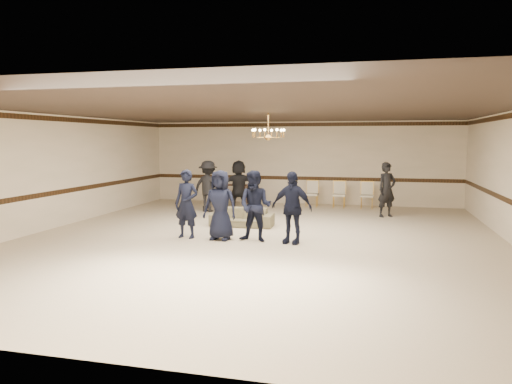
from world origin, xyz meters
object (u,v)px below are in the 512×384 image
(boy_a, at_px, (187,204))
(adult_mid, at_px, (239,185))
(chandelier, at_px, (268,125))
(banquet_chair_mid, at_px, (339,195))
(banquet_chair_right, at_px, (367,195))
(boy_d, at_px, (292,207))
(adult_right, at_px, (387,190))
(settee, at_px, (242,217))
(boy_b, at_px, (220,205))
(boy_c, at_px, (255,206))
(console_table, at_px, (236,194))
(banquet_chair_left, at_px, (312,194))
(adult_left, at_px, (208,186))

(boy_a, bearing_deg, adult_mid, 98.07)
(chandelier, bearing_deg, banquet_chair_mid, 73.37)
(boy_a, relative_size, banquet_chair_right, 1.81)
(boy_d, bearing_deg, adult_right, 76.65)
(settee, distance_m, adult_mid, 3.38)
(boy_a, bearing_deg, boy_d, 7.15)
(boy_b, bearing_deg, boy_a, -176.79)
(boy_c, distance_m, console_table, 7.10)
(settee, relative_size, console_table, 1.98)
(boy_c, relative_size, banquet_chair_right, 1.81)
(banquet_chair_left, height_order, banquet_chair_right, same)
(boy_b, xyz_separation_m, banquet_chair_right, (3.47, 6.46, -0.39))
(chandelier, xyz_separation_m, adult_mid, (-1.91, 3.80, -1.99))
(boy_a, xyz_separation_m, banquet_chair_mid, (3.37, 6.46, -0.39))
(console_table, bearing_deg, adult_mid, -76.49)
(chandelier, xyz_separation_m, adult_right, (3.19, 3.40, -1.99))
(chandelier, height_order, console_table, chandelier)
(boy_a, xyz_separation_m, boy_c, (1.80, 0.00, 0.00))
(chandelier, distance_m, banquet_chair_mid, 5.89)
(settee, xyz_separation_m, console_table, (-1.55, 4.72, 0.12))
(adult_left, relative_size, adult_right, 1.00)
(boy_a, bearing_deg, banquet_chair_right, 63.04)
(boy_d, bearing_deg, boy_a, -167.11)
(boy_a, xyz_separation_m, console_table, (-0.63, 6.66, -0.49))
(settee, bearing_deg, banquet_chair_right, 51.20)
(settee, height_order, adult_left, adult_left)
(boy_b, bearing_deg, banquet_chair_left, 80.37)
(adult_left, xyz_separation_m, adult_mid, (0.90, 0.70, 0.00))
(settee, bearing_deg, boy_b, -92.12)
(adult_right, bearing_deg, boy_d, -150.54)
(settee, height_order, banquet_chair_mid, banquet_chair_mid)
(banquet_chair_left, bearing_deg, chandelier, -94.31)
(chandelier, distance_m, boy_d, 2.54)
(boy_a, height_order, settee, boy_a)
(boy_b, height_order, banquet_chair_right, boy_b)
(boy_b, distance_m, console_table, 6.85)
(boy_b, xyz_separation_m, settee, (0.02, 1.93, -0.61))
(adult_mid, distance_m, banquet_chair_left, 2.83)
(boy_b, xyz_separation_m, console_table, (-1.53, 6.66, -0.49))
(banquet_chair_left, bearing_deg, console_table, 177.85)
(chandelier, distance_m, boy_c, 2.39)
(boy_a, relative_size, adult_mid, 0.99)
(banquet_chair_mid, bearing_deg, boy_c, -104.15)
(banquet_chair_left, bearing_deg, boy_a, -108.51)
(banquet_chair_right, bearing_deg, adult_mid, -160.09)
(boy_a, relative_size, settee, 0.97)
(boy_a, bearing_deg, chandelier, 42.52)
(chandelier, distance_m, console_table, 6.40)
(banquet_chair_right, bearing_deg, boy_c, -108.72)
(adult_right, bearing_deg, banquet_chair_mid, 98.88)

